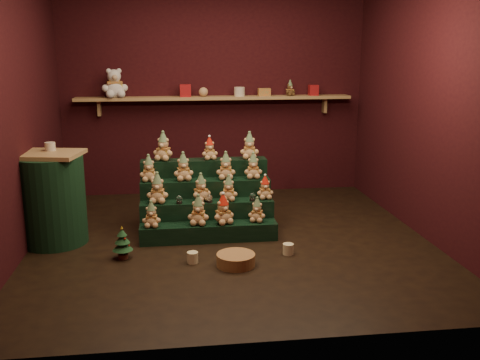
{
  "coord_description": "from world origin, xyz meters",
  "views": [
    {
      "loc": [
        -0.58,
        -5.17,
        1.89
      ],
      "look_at": [
        0.12,
        0.25,
        0.57
      ],
      "focal_mm": 40.0,
      "sensor_mm": 36.0,
      "label": 1
    }
  ],
  "objects": [
    {
      "name": "teddy_4",
      "position": [
        -0.74,
        0.25,
        0.52
      ],
      "size": [
        0.24,
        0.22,
        0.31
      ],
      "primitive_type": null,
      "rotation": [
        0.0,
        0.0,
        -0.07
      ],
      "color": "tan",
      "rests_on": "riser_tier_midfront"
    },
    {
      "name": "scarf_gift_box",
      "position": [
        0.65,
        1.85,
        1.37
      ],
      "size": [
        0.16,
        0.1,
        0.1
      ],
      "primitive_type": "cube",
      "color": "#D8571E",
      "rests_on": "back_shelf"
    },
    {
      "name": "shelf_plush_ball",
      "position": [
        -0.15,
        1.85,
        1.38
      ],
      "size": [
        0.12,
        0.12,
        0.12
      ],
      "primitive_type": "sphere",
      "color": "tan",
      "rests_on": "back_shelf"
    },
    {
      "name": "brown_bear",
      "position": [
        0.99,
        1.84,
        1.42
      ],
      "size": [
        0.18,
        0.18,
        0.2
      ],
      "primitive_type": null,
      "rotation": [
        0.0,
        0.0,
        0.45
      ],
      "color": "#53381B",
      "rests_on": "back_shelf"
    },
    {
      "name": "mini_christmas_tree",
      "position": [
        -1.07,
        -0.37,
        0.16
      ],
      "size": [
        0.19,
        0.19,
        0.32
      ],
      "rotation": [
        0.0,
        0.0,
        -0.18
      ],
      "color": "#4C261B",
      "rests_on": "ground"
    },
    {
      "name": "ground",
      "position": [
        0.0,
        0.0,
        0.0
      ],
      "size": [
        4.0,
        4.0,
        0.0
      ],
      "primitive_type": "plane",
      "color": "black",
      "rests_on": "ground"
    },
    {
      "name": "gift_tin_red_a",
      "position": [
        -0.39,
        1.85,
        1.4
      ],
      "size": [
        0.14,
        0.14,
        0.16
      ],
      "primitive_type": "cube",
      "color": "#AE1A1E",
      "rests_on": "back_shelf"
    },
    {
      "name": "mug_left",
      "position": [
        -0.42,
        -0.56,
        0.05
      ],
      "size": [
        0.1,
        0.1,
        0.1
      ],
      "primitive_type": "cylinder",
      "color": "beige",
      "rests_on": "ground"
    },
    {
      "name": "side_table",
      "position": [
        -1.78,
        0.16,
        0.46
      ],
      "size": [
        0.69,
        0.65,
        0.93
      ],
      "rotation": [
        0.0,
        0.0,
        -0.19
      ],
      "color": "#A47F52",
      "rests_on": "ground"
    },
    {
      "name": "snow_globe_c",
      "position": [
        0.24,
        0.18,
        0.4
      ],
      "size": [
        0.06,
        0.06,
        0.09
      ],
      "color": "black",
      "rests_on": "riser_tier_midfront"
    },
    {
      "name": "wicker_basket",
      "position": [
        -0.04,
        -0.67,
        0.05
      ],
      "size": [
        0.37,
        0.37,
        0.11
      ],
      "primitive_type": "cylinder",
      "rotation": [
        0.0,
        0.0,
        -0.05
      ],
      "color": "#A37541",
      "rests_on": "ground"
    },
    {
      "name": "back_shelf",
      "position": [
        0.0,
        1.87,
        1.29
      ],
      "size": [
        3.6,
        0.26,
        0.24
      ],
      "color": "#A47F52",
      "rests_on": "ground"
    },
    {
      "name": "gift_tin_red_b",
      "position": [
        1.31,
        1.85,
        1.39
      ],
      "size": [
        0.12,
        0.12,
        0.14
      ],
      "primitive_type": "cube",
      "color": "#AE1A1E",
      "rests_on": "back_shelf"
    },
    {
      "name": "teddy_12",
      "position": [
        -0.68,
        0.69,
        0.88
      ],
      "size": [
        0.28,
        0.26,
        0.31
      ],
      "primitive_type": null,
      "rotation": [
        0.0,
        0.0,
        -0.36
      ],
      "color": "tan",
      "rests_on": "riser_tier_back"
    },
    {
      "name": "riser_tier_midback",
      "position": [
        -0.23,
        0.46,
        0.27
      ],
      "size": [
        1.4,
        0.22,
        0.54
      ],
      "primitive_type": "cube",
      "color": "black",
      "rests_on": "ground"
    },
    {
      "name": "riser_tier_front",
      "position": [
        -0.23,
        0.02,
        0.09
      ],
      "size": [
        1.4,
        0.22,
        0.18
      ],
      "primitive_type": "cube",
      "color": "black",
      "rests_on": "ground"
    },
    {
      "name": "teddy_11",
      "position": [
        0.29,
        0.46,
        0.68
      ],
      "size": [
        0.21,
        0.19,
        0.28
      ],
      "primitive_type": null,
      "rotation": [
        0.0,
        0.0,
        -0.07
      ],
      "color": "tan",
      "rests_on": "riser_tier_midback"
    },
    {
      "name": "riser_tier_midfront",
      "position": [
        -0.23,
        0.24,
        0.18
      ],
      "size": [
        1.4,
        0.22,
        0.36
      ],
      "primitive_type": "cube",
      "color": "black",
      "rests_on": "ground"
    },
    {
      "name": "back_wall",
      "position": [
        0.0,
        2.05,
        1.4
      ],
      "size": [
        4.0,
        0.1,
        2.8
      ],
      "primitive_type": "cube",
      "color": "black",
      "rests_on": "ground"
    },
    {
      "name": "front_wall",
      "position": [
        0.0,
        -2.05,
        1.4
      ],
      "size": [
        4.0,
        0.1,
        2.8
      ],
      "primitive_type": "cube",
      "color": "black",
      "rests_on": "ground"
    },
    {
      "name": "teddy_10",
      "position": [
        -0.01,
        0.46,
        0.69
      ],
      "size": [
        0.22,
        0.2,
        0.29
      ],
      "primitive_type": null,
      "rotation": [
        0.0,
        0.0,
        -0.09
      ],
      "color": "tan",
      "rests_on": "riser_tier_midback"
    },
    {
      "name": "table_ornament",
      "position": [
        -1.78,
        0.26,
        0.97
      ],
      "size": [
        0.1,
        0.1,
        0.08
      ],
      "primitive_type": "cylinder",
      "color": "beige",
      "rests_on": "side_table"
    },
    {
      "name": "snow_globe_a",
      "position": [
        -0.52,
        0.18,
        0.4
      ],
      "size": [
        0.06,
        0.06,
        0.09
      ],
      "color": "black",
      "rests_on": "riser_tier_midfront"
    },
    {
      "name": "teddy_7",
      "position": [
        0.39,
        0.25,
        0.48
      ],
      "size": [
        0.18,
        0.16,
        0.25
      ],
      "primitive_type": null,
      "rotation": [
        0.0,
        0.0,
        0.03
      ],
      "color": "tan",
      "rests_on": "riser_tier_midfront"
    },
    {
      "name": "teddy_9",
      "position": [
        -0.47,
        0.46,
        0.69
      ],
      "size": [
        0.24,
        0.22,
        0.3
      ],
      "primitive_type": null,
      "rotation": [
        0.0,
        0.0,
        0.13
      ],
      "color": "tan",
      "rests_on": "riser_tier_midback"
    },
    {
      "name": "teddy_13",
      "position": [
        -0.17,
        0.67,
        0.84
      ],
      "size": [
        0.2,
        0.19,
        0.25
      ],
      "primitive_type": null,
      "rotation": [
        0.0,
        0.0,
        0.15
      ],
      "color": "tan",
      "rests_on": "riser_tier_back"
    },
    {
      "name": "riser_tier_back",
      "position": [
        -0.23,
        0.68,
        0.36
      ],
      "size": [
        1.4,
        0.22,
        0.72
      ],
      "primitive_type": "cube",
      "color": "black",
      "rests_on": "ground"
    },
    {
      "name": "teddy_5",
      "position": [
        -0.29,
        0.25,
        0.5
      ],
      "size": [
        0.27,
        0.26,
        0.29
      ],
      "primitive_type": null,
      "rotation": [
        0.0,
        0.0,
        0.48
      ],
      "color": "tan",
      "rests_on": "riser_tier_midfront"
    },
    {
      "name": "left_wall",
      "position": [
        -2.05,
        0.0,
        1.4
      ],
      "size": [
        0.1,
        4.0,
        2.8
      ],
      "primitive_type": "cube",
      "color": "black",
      "rests_on": "ground"
    },
    {
      "name": "teddy_3",
      "position": [
        0.27,
        0.04,
        0.3
      ],
      "size": [
        0.22,
        0.21,
        0.25
      ],
      "primitive_type": null,
      "rotation": [
        0.0,
        0.0,
        -0.36
      ],
      "color": "tan",
      "rests_on": "riser_tier_front"
    },
    {
      "name": "teddy_6",
      "position": [
        -0.0,
        0.24,
        0.49
      ],
      "size": [
        0.22,
        0.2,
        0.27
      ],
      "primitive_type": null,
      "rotation": [
        0.0,
        0.0,
        -0.17
      ],
      "color": "tan",
      "rests_on": "riser_tier_midfront"
    },
    {
      "name": "teddy_14",
      "position": [
        0.28,
        0.66,
        0.87
      ],
      "size": [
        0.23,
        0.21,
        0.29
      ],
      "primitive_type": null,
      "rotation": [
        0.0,
        0.0,
        -0.09
      ],
      "color": "tan",
      "rests_on": "riser_tier_back"
    },
    {
      "name": "snow_globe_b",
      "position": [
        -0.21,
        0.18,
        0.4
      ],
      "size": [
        0.07,
        0.07,
        0.09
      ],
      "color": "black",
      "rests_on": "riser_tier_midfront"
    },
    {
      "name": "teddy_2",
      "position": [
        -0.08,
        0.01,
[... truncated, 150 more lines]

